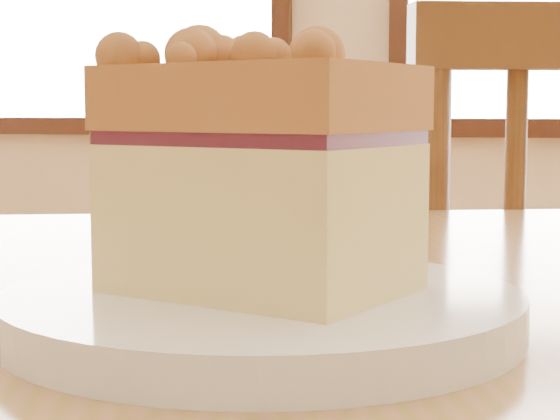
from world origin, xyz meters
The scene contains 2 objects.
plate centered at (-0.09, 0.16, 0.76)m, with size 0.21×0.21×0.02m.
cake_slice centered at (-0.09, 0.16, 0.82)m, with size 0.13×0.12×0.11m.
Camera 1 is at (0.02, -0.21, 0.84)m, focal length 62.00 mm.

